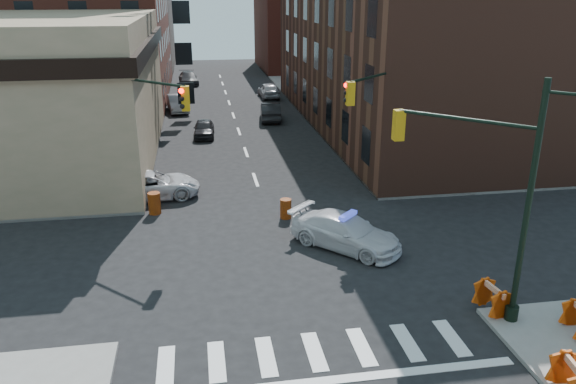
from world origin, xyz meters
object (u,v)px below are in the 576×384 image
object	(u,v)px
pedestrian_a	(50,198)
barrel_bank	(154,203)
parked_car_wfar	(178,103)
pedestrian_b	(8,199)
police_car	(346,232)
barricade_nw_a	(99,196)
pickup	(151,185)
barrel_road	(286,209)
barricade_se_a	(492,298)
parked_car_enear	(270,111)
parked_car_wnear	(204,128)

from	to	relation	value
pedestrian_a	barrel_bank	bearing A→B (deg)	-4.57
parked_car_wfar	pedestrian_b	distance (m)	25.62
police_car	barricade_nw_a	world-z (taller)	police_car
pickup	pedestrian_b	world-z (taller)	pedestrian_b
barrel_road	barricade_se_a	bearing A→B (deg)	-60.02
parked_car_enear	parked_car_wfar	bearing A→B (deg)	-26.65
parked_car_enear	barricade_nw_a	world-z (taller)	parked_car_enear
pickup	pedestrian_b	bearing A→B (deg)	98.96
barrel_bank	barricade_nw_a	bearing A→B (deg)	157.02
parked_car_wnear	parked_car_wfar	xyz separation A→B (m)	(-2.15, 9.71, 0.12)
pedestrian_b	parked_car_wnear	bearing A→B (deg)	65.55
barricade_se_a	parked_car_wnear	bearing A→B (deg)	11.47
barrel_road	barricade_nw_a	size ratio (longest dim) A/B	0.71
parked_car_wnear	pedestrian_b	distance (m)	17.66
barricade_se_a	barricade_nw_a	bearing A→B (deg)	42.12
parked_car_wfar	pedestrian_b	bearing A→B (deg)	-114.60
barricade_se_a	barrel_road	bearing A→B (deg)	22.45
parked_car_wnear	barricade_se_a	size ratio (longest dim) A/B	2.94
pedestrian_a	barrel_road	size ratio (longest dim) A/B	1.67
parked_car_wnear	barricade_nw_a	distance (m)	15.07
barrel_bank	barrel_road	bearing A→B (deg)	-14.57
pedestrian_b	barricade_se_a	xyz separation A→B (m)	(18.77, -11.70, -0.39)
parked_car_wnear	parked_car_wfar	world-z (taller)	parked_car_wfar
pedestrian_b	barrel_road	distance (m)	13.37
pickup	barricade_se_a	bearing A→B (deg)	-145.32
police_car	parked_car_wfar	world-z (taller)	parked_car_wfar
pickup	barrel_road	world-z (taller)	pickup
parked_car_wnear	pedestrian_a	size ratio (longest dim) A/B	2.29
parked_car_enear	barrel_bank	size ratio (longest dim) A/B	4.26
parked_car_wnear	pedestrian_a	xyz separation A→B (m)	(-7.74, -14.71, 0.33)
parked_car_enear	barrel_road	world-z (taller)	parked_car_enear
parked_car_wfar	barrel_bank	distance (m)	24.90
police_car	pickup	world-z (taller)	police_car
barricade_nw_a	parked_car_wfar	bearing A→B (deg)	92.43
parked_car_enear	pedestrian_a	bearing A→B (deg)	60.64
parked_car_enear	barricade_se_a	world-z (taller)	parked_car_enear
barrel_road	barricade_se_a	distance (m)	11.15
barricade_nw_a	barrel_bank	bearing A→B (deg)	-12.32
barricade_nw_a	pickup	bearing A→B (deg)	34.86
parked_car_enear	pedestrian_b	bearing A→B (deg)	57.10
pickup	pedestrian_a	distance (m)	5.01
police_car	barrel_road	xyz separation A→B (m)	(-2.01, 3.67, -0.24)
pickup	barrel_bank	bearing A→B (deg)	-179.79
barrel_road	police_car	bearing A→B (deg)	-61.26
police_car	barrel_road	world-z (taller)	police_car
police_car	parked_car_enear	distance (m)	25.33
parked_car_wnear	barrel_bank	xyz separation A→B (m)	(-2.79, -15.18, -0.09)
police_car	barricade_nw_a	bearing A→B (deg)	105.26
parked_car_enear	barrel_bank	xyz separation A→B (m)	(-8.50, -20.01, -0.22)
parked_car_wnear	pedestrian_b	size ratio (longest dim) A/B	2.15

